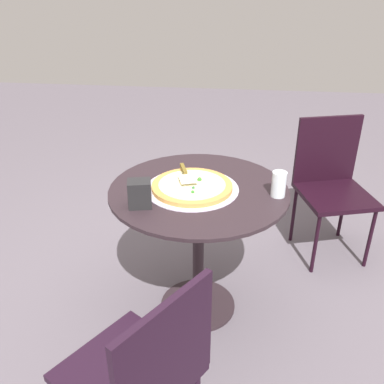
{
  "coord_description": "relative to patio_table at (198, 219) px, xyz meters",
  "views": [
    {
      "loc": [
        -1.84,
        -0.18,
        1.71
      ],
      "look_at": [
        -0.01,
        0.03,
        0.74
      ],
      "focal_mm": 39.64,
      "sensor_mm": 36.0,
      "label": 1
    }
  ],
  "objects": [
    {
      "name": "napkin_dispenser",
      "position": [
        -0.2,
        0.25,
        0.24
      ],
      "size": [
        0.1,
        0.12,
        0.13
      ],
      "primitive_type": "cube",
      "rotation": [
        0.0,
        0.0,
        1.79
      ],
      "color": "black",
      "rests_on": "patio_table"
    },
    {
      "name": "drinking_cup",
      "position": [
        -0.03,
        -0.38,
        0.24
      ],
      "size": [
        0.07,
        0.07,
        0.12
      ],
      "primitive_type": "cylinder",
      "color": "silver",
      "rests_on": "patio_table"
    },
    {
      "name": "pizza_server",
      "position": [
        0.06,
        0.07,
        0.23
      ],
      "size": [
        0.21,
        0.11,
        0.02
      ],
      "color": "silver",
      "rests_on": "pizza_on_tray"
    },
    {
      "name": "pizza_on_tray",
      "position": [
        -0.01,
        0.03,
        0.19
      ],
      "size": [
        0.46,
        0.46,
        0.04
      ],
      "color": "silver",
      "rests_on": "patio_table"
    },
    {
      "name": "ground_plane",
      "position": [
        0.0,
        0.0,
        -0.58
      ],
      "size": [
        10.0,
        10.0,
        0.0
      ],
      "primitive_type": "plane",
      "color": "#615963"
    },
    {
      "name": "patio_chair_near",
      "position": [
        0.7,
        -0.79,
        -0.07
      ],
      "size": [
        0.52,
        0.52,
        0.9
      ],
      "color": "black",
      "rests_on": "ground"
    },
    {
      "name": "patio_table",
      "position": [
        0.0,
        0.0,
        0.0
      ],
      "size": [
        0.89,
        0.89,
        0.76
      ],
      "color": "#2A1E24",
      "rests_on": "ground"
    },
    {
      "name": "patio_chair_far",
      "position": [
        -0.88,
        0.1,
        -0.07
      ],
      "size": [
        0.57,
        0.57,
        0.88
      ],
      "color": "black",
      "rests_on": "ground"
    }
  ]
}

